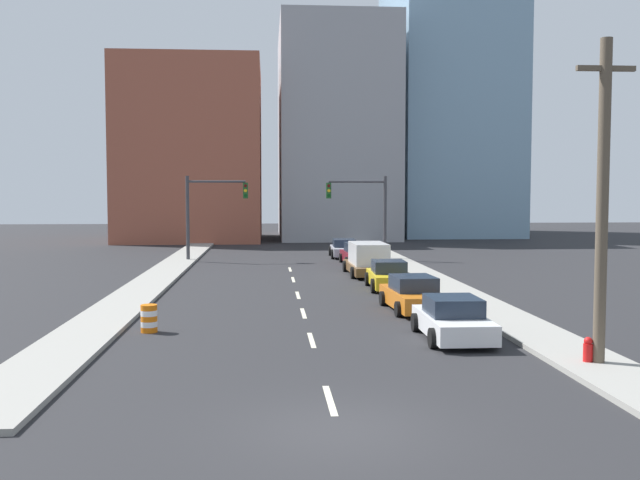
% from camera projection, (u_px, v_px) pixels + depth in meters
% --- Properties ---
extents(ground_plane, '(200.00, 200.00, 0.00)m').
position_uv_depth(ground_plane, '(339.00, 429.00, 14.36)').
color(ground_plane, '#262628').
extents(sidewalk_left, '(2.21, 89.54, 0.16)m').
position_uv_depth(sidewalk_left, '(193.00, 251.00, 58.36)').
color(sidewalk_left, gray).
rests_on(sidewalk_left, ground).
extents(sidewalk_right, '(2.21, 89.54, 0.16)m').
position_uv_depth(sidewalk_right, '(374.00, 250.00, 59.47)').
color(sidewalk_right, gray).
rests_on(sidewalk_right, ground).
extents(lane_stripe_at_2m, '(0.16, 2.40, 0.01)m').
position_uv_depth(lane_stripe_at_2m, '(330.00, 400.00, 16.35)').
color(lane_stripe_at_2m, beige).
rests_on(lane_stripe_at_2m, ground).
extents(lane_stripe_at_9m, '(0.16, 2.40, 0.01)m').
position_uv_depth(lane_stripe_at_9m, '(312.00, 340.00, 23.06)').
color(lane_stripe_at_9m, beige).
rests_on(lane_stripe_at_9m, ground).
extents(lane_stripe_at_14m, '(0.16, 2.40, 0.01)m').
position_uv_depth(lane_stripe_at_14m, '(303.00, 313.00, 28.23)').
color(lane_stripe_at_14m, beige).
rests_on(lane_stripe_at_14m, ground).
extents(lane_stripe_at_19m, '(0.16, 2.40, 0.01)m').
position_uv_depth(lane_stripe_at_19m, '(298.00, 295.00, 33.27)').
color(lane_stripe_at_19m, beige).
rests_on(lane_stripe_at_19m, ground).
extents(lane_stripe_at_25m, '(0.16, 2.40, 0.01)m').
position_uv_depth(lane_stripe_at_25m, '(293.00, 280.00, 39.31)').
color(lane_stripe_at_25m, beige).
rests_on(lane_stripe_at_25m, ground).
extents(lane_stripe_at_30m, '(0.16, 2.40, 0.01)m').
position_uv_depth(lane_stripe_at_30m, '(290.00, 269.00, 44.58)').
color(lane_stripe_at_30m, beige).
rests_on(lane_stripe_at_30m, ground).
extents(building_brick_left, '(14.00, 16.00, 17.90)m').
position_uv_depth(building_brick_left, '(193.00, 153.00, 73.46)').
color(building_brick_left, '#9E513D').
rests_on(building_brick_left, ground).
extents(building_office_center, '(12.00, 20.00, 22.61)m').
position_uv_depth(building_office_center, '(334.00, 134.00, 78.40)').
color(building_office_center, '#99999E').
rests_on(building_office_center, ground).
extents(building_glass_right, '(13.00, 20.00, 35.02)m').
position_uv_depth(building_glass_right, '(447.00, 84.00, 82.98)').
color(building_glass_right, '#7A9EB7').
rests_on(building_glass_right, ground).
extents(traffic_signal_left, '(4.33, 0.35, 5.99)m').
position_uv_depth(traffic_signal_left, '(206.00, 206.00, 49.74)').
color(traffic_signal_left, '#38383D').
rests_on(traffic_signal_left, ground).
extents(traffic_signal_right, '(4.33, 0.35, 5.99)m').
position_uv_depth(traffic_signal_right, '(368.00, 206.00, 50.58)').
color(traffic_signal_right, '#38383D').
rests_on(traffic_signal_right, ground).
extents(utility_pole_right_near, '(1.60, 0.32, 8.86)m').
position_uv_depth(utility_pole_right_near, '(602.00, 201.00, 19.10)').
color(utility_pole_right_near, brown).
rests_on(utility_pole_right_near, ground).
extents(traffic_barrel, '(0.56, 0.56, 0.95)m').
position_uv_depth(traffic_barrel, '(149.00, 318.00, 24.35)').
color(traffic_barrel, orange).
rests_on(traffic_barrel, ground).
extents(fire_hydrant, '(0.26, 0.26, 0.84)m').
position_uv_depth(fire_hydrant, '(588.00, 352.00, 19.43)').
color(fire_hydrant, red).
rests_on(fire_hydrant, ground).
extents(sedan_white, '(2.17, 4.38, 1.39)m').
position_uv_depth(sedan_white, '(453.00, 320.00, 23.19)').
color(sedan_white, silver).
rests_on(sedan_white, ground).
extents(sedan_orange, '(2.29, 4.68, 1.41)m').
position_uv_depth(sedan_orange, '(413.00, 295.00, 28.88)').
color(sedan_orange, orange).
rests_on(sedan_orange, ground).
extents(sedan_yellow, '(2.19, 4.52, 1.42)m').
position_uv_depth(sedan_yellow, '(389.00, 276.00, 35.39)').
color(sedan_yellow, gold).
rests_on(sedan_yellow, ground).
extents(box_truck_brown, '(2.52, 5.90, 1.90)m').
position_uv_depth(box_truck_brown, '(368.00, 260.00, 41.46)').
color(box_truck_brown, brown).
rests_on(box_truck_brown, ground).
extents(sedan_maroon, '(2.13, 4.39, 1.45)m').
position_uv_depth(sedan_maroon, '(357.00, 254.00, 47.99)').
color(sedan_maroon, maroon).
rests_on(sedan_maroon, ground).
extents(sedan_silver, '(2.22, 4.80, 1.35)m').
position_uv_depth(sedan_silver, '(344.00, 249.00, 53.21)').
color(sedan_silver, '#B2B2BC').
rests_on(sedan_silver, ground).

